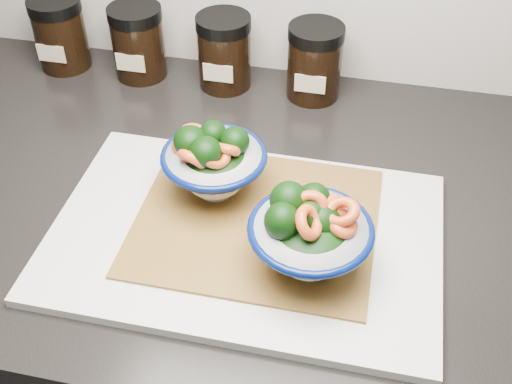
% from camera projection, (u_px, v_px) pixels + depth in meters
% --- Properties ---
extents(cabinet, '(3.43, 0.58, 0.86)m').
position_uv_depth(cabinet, '(169.00, 374.00, 1.15)').
color(cabinet, black).
rests_on(cabinet, ground).
extents(countertop, '(3.50, 0.60, 0.04)m').
position_uv_depth(countertop, '(139.00, 188.00, 0.85)').
color(countertop, black).
rests_on(countertop, cabinet).
extents(cutting_board, '(0.45, 0.30, 0.01)m').
position_uv_depth(cutting_board, '(245.00, 236.00, 0.75)').
color(cutting_board, beige).
rests_on(cutting_board, countertop).
extents(bamboo_mat, '(0.28, 0.24, 0.00)m').
position_uv_depth(bamboo_mat, '(256.00, 221.00, 0.76)').
color(bamboo_mat, olive).
rests_on(bamboo_mat, cutting_board).
extents(bowl_left, '(0.13, 0.13, 0.09)m').
position_uv_depth(bowl_left, '(213.00, 164.00, 0.77)').
color(bowl_left, white).
rests_on(bowl_left, bamboo_mat).
extents(bowl_right, '(0.13, 0.13, 0.10)m').
position_uv_depth(bowl_right, '(310.00, 235.00, 0.67)').
color(bowl_right, white).
rests_on(bowl_right, bamboo_mat).
extents(spice_jar_a, '(0.08, 0.08, 0.11)m').
position_uv_depth(spice_jar_a, '(60.00, 33.00, 1.00)').
color(spice_jar_a, black).
rests_on(spice_jar_a, countertop).
extents(spice_jar_b, '(0.08, 0.08, 0.11)m').
position_uv_depth(spice_jar_b, '(138.00, 42.00, 0.98)').
color(spice_jar_b, black).
rests_on(spice_jar_b, countertop).
extents(spice_jar_c, '(0.08, 0.08, 0.11)m').
position_uv_depth(spice_jar_c, '(224.00, 52.00, 0.96)').
color(spice_jar_c, black).
rests_on(spice_jar_c, countertop).
extents(spice_jar_d, '(0.08, 0.08, 0.11)m').
position_uv_depth(spice_jar_d, '(314.00, 62.00, 0.94)').
color(spice_jar_d, black).
rests_on(spice_jar_d, countertop).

